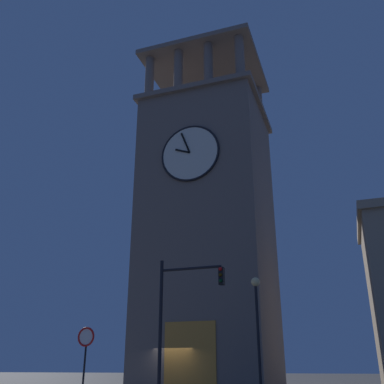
{
  "coord_description": "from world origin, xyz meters",
  "views": [
    {
      "loc": [
        -10.35,
        25.83,
        1.42
      ],
      "look_at": [
        0.26,
        -4.24,
        14.09
      ],
      "focal_mm": 41.43,
      "sensor_mm": 36.0,
      "label": 1
    }
  ],
  "objects_px": {
    "no_horn_sign": "(86,343)",
    "clocktower": "(209,230)",
    "traffic_signal_near": "(180,306)",
    "street_lamp": "(257,313)"
  },
  "relations": [
    {
      "from": "traffic_signal_near",
      "to": "no_horn_sign",
      "type": "xyz_separation_m",
      "value": [
        3.5,
        1.64,
        -1.53
      ]
    },
    {
      "from": "clocktower",
      "to": "no_horn_sign",
      "type": "distance_m",
      "value": 15.98
    },
    {
      "from": "no_horn_sign",
      "to": "clocktower",
      "type": "bearing_deg",
      "value": -95.17
    },
    {
      "from": "traffic_signal_near",
      "to": "street_lamp",
      "type": "xyz_separation_m",
      "value": [
        -2.67,
        -3.38,
        -0.04
      ]
    },
    {
      "from": "street_lamp",
      "to": "no_horn_sign",
      "type": "bearing_deg",
      "value": 39.17
    },
    {
      "from": "traffic_signal_near",
      "to": "no_horn_sign",
      "type": "height_order",
      "value": "traffic_signal_near"
    },
    {
      "from": "clocktower",
      "to": "street_lamp",
      "type": "height_order",
      "value": "clocktower"
    },
    {
      "from": "traffic_signal_near",
      "to": "no_horn_sign",
      "type": "bearing_deg",
      "value": 25.14
    },
    {
      "from": "clocktower",
      "to": "no_horn_sign",
      "type": "xyz_separation_m",
      "value": [
        1.22,
        13.44,
        -8.56
      ]
    },
    {
      "from": "traffic_signal_near",
      "to": "no_horn_sign",
      "type": "relative_size",
      "value": 1.98
    }
  ]
}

